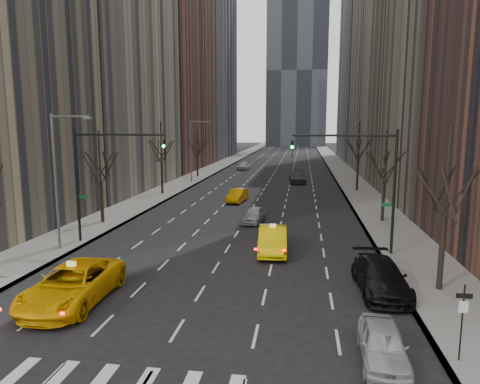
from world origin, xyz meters
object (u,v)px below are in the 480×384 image
at_px(taxi_suv, 73,284).
at_px(taxi_sedan, 273,240).
at_px(silver_sedan_ahead, 254,215).
at_px(parked_suv_black, 380,277).
at_px(parked_sedan_silver, 383,344).

bearing_deg(taxi_suv, taxi_sedan, 46.07).
bearing_deg(silver_sedan_ahead, parked_suv_black, -54.07).
relative_size(parked_suv_black, parked_sedan_silver, 1.42).
height_order(taxi_suv, parked_suv_black, taxi_suv).
height_order(parked_suv_black, parked_sedan_silver, parked_suv_black).
bearing_deg(taxi_suv, parked_suv_black, 12.14).
xyz_separation_m(taxi_suv, parked_suv_black, (14.71, 3.49, -0.10)).
distance_m(taxi_sedan, parked_sedan_silver, 13.67).
bearing_deg(taxi_sedan, silver_sedan_ahead, 101.17).
xyz_separation_m(taxi_suv, parked_sedan_silver, (13.64, -3.23, -0.24)).
relative_size(taxi_sedan, parked_suv_black, 0.93).
bearing_deg(parked_suv_black, taxi_suv, -169.76).
bearing_deg(parked_sedan_silver, parked_suv_black, 83.38).
xyz_separation_m(silver_sedan_ahead, parked_sedan_silver, (7.05, -21.50, -0.00)).
distance_m(taxi_suv, parked_suv_black, 15.12).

